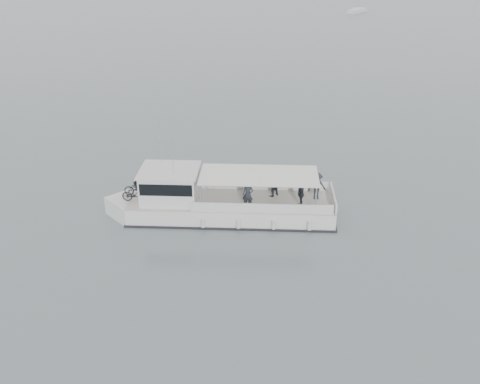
% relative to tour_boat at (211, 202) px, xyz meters
% --- Properties ---
extents(ground, '(1400.00, 1400.00, 0.00)m').
position_rel_tour_boat_xyz_m(ground, '(5.72, -0.00, -0.87)').
color(ground, '#4F5A5E').
rests_on(ground, ground).
extents(tour_boat, '(12.56, 6.35, 5.32)m').
position_rel_tour_boat_xyz_m(tour_boat, '(0.00, 0.00, 0.00)').
color(tour_boat, silver).
rests_on(tour_boat, ground).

